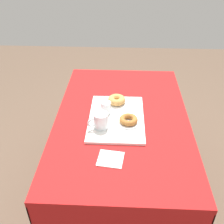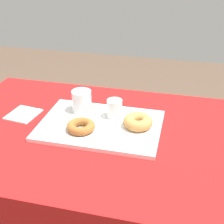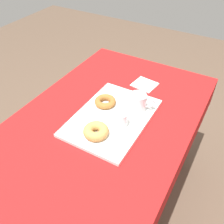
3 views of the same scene
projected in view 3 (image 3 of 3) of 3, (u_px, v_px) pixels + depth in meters
The scene contains 10 objects.
ground_plane at pixel (106, 198), 1.69m from camera, with size 6.00×6.00×0.00m, color brown.
dining_table at pixel (104, 134), 1.28m from camera, with size 1.31×0.82×0.72m.
serving_tray at pixel (112, 117), 1.21m from camera, with size 0.48×0.33×0.02m, color white.
tea_mug_left at pixel (138, 103), 1.22m from camera, with size 0.08×0.12×0.09m.
water_glass_near at pixel (120, 121), 1.13m from camera, with size 0.06×0.06×0.08m.
donut_plate_left at pixel (105, 105), 1.27m from camera, with size 0.14×0.14×0.01m, color white.
sugar_donut_left at pixel (105, 102), 1.26m from camera, with size 0.11×0.11×0.03m, color #A3662D.
donut_plate_right at pixel (96, 135), 1.10m from camera, with size 0.14×0.14×0.01m, color white.
sugar_donut_right at pixel (96, 131), 1.09m from camera, with size 0.11×0.11×0.04m, color tan.
paper_napkin at pixel (145, 84), 1.44m from camera, with size 0.12×0.13×0.01m, color white.
Camera 3 is at (-0.76, -0.48, 1.54)m, focal length 39.65 mm.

